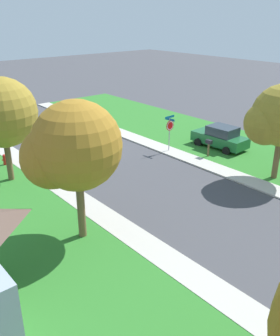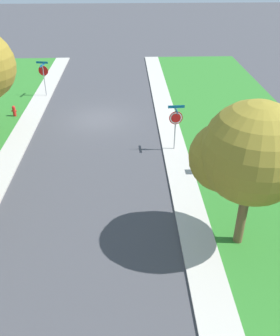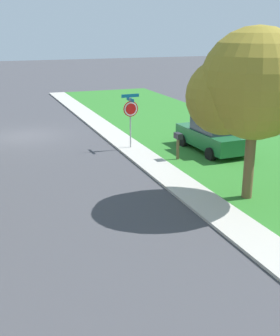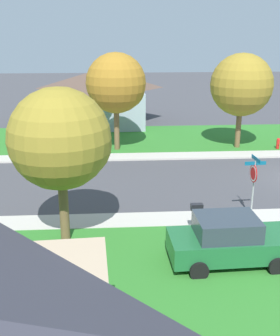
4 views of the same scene
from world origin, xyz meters
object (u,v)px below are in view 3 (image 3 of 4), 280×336
stop_sign_far_corner (131,112)px  tree_sidewalk_near (247,87)px  car_green_driveway_right (213,135)px  mailbox (178,139)px

stop_sign_far_corner → tree_sidewalk_near: size_ratio=0.47×
car_green_driveway_right → mailbox: (2.23, 0.73, 0.14)m
car_green_driveway_right → tree_sidewalk_near: bearing=69.3°
car_green_driveway_right → mailbox: size_ratio=3.33×
stop_sign_far_corner → tree_sidewalk_near: tree_sidewalk_near is taller
mailbox → car_green_driveway_right: bearing=-161.8°
tree_sidewalk_near → mailbox: size_ratio=4.54×
car_green_driveway_right → mailbox: 2.35m
stop_sign_far_corner → car_green_driveway_right: 4.18m
tree_sidewalk_near → stop_sign_far_corner: bearing=-79.6°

